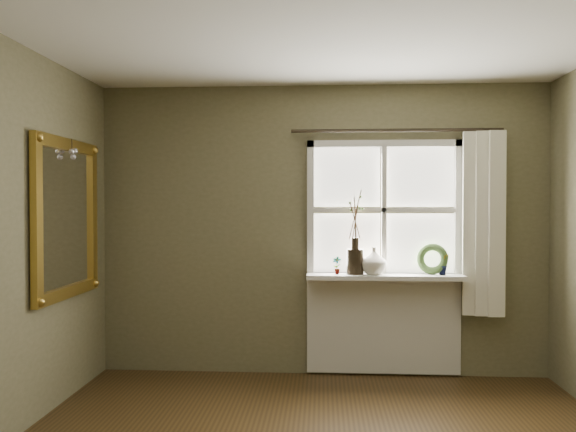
% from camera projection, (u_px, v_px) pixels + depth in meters
% --- Properties ---
extents(wall_back, '(4.00, 0.10, 2.60)m').
position_uv_depth(wall_back, '(322.00, 230.00, 5.10)').
color(wall_back, brown).
rests_on(wall_back, ground).
extents(window_frame, '(1.36, 0.06, 1.24)m').
position_uv_depth(window_frame, '(384.00, 210.00, 4.99)').
color(window_frame, silver).
rests_on(window_frame, wall_back).
extents(window_sill, '(1.36, 0.26, 0.04)m').
position_uv_depth(window_sill, '(385.00, 277.00, 4.89)').
color(window_sill, silver).
rests_on(window_sill, wall_back).
extents(window_apron, '(1.36, 0.04, 0.88)m').
position_uv_depth(window_apron, '(383.00, 324.00, 5.01)').
color(window_apron, silver).
rests_on(window_apron, ground).
extents(dark_jug, '(0.18, 0.18, 0.22)m').
position_uv_depth(dark_jug, '(355.00, 262.00, 4.90)').
color(dark_jug, black).
rests_on(dark_jug, window_sill).
extents(cream_vase, '(0.26, 0.26, 0.24)m').
position_uv_depth(cream_vase, '(374.00, 261.00, 4.89)').
color(cream_vase, beige).
rests_on(cream_vase, window_sill).
extents(wreath, '(0.30, 0.22, 0.28)m').
position_uv_depth(wreath, '(432.00, 262.00, 4.90)').
color(wreath, '#324A21').
rests_on(wreath, window_sill).
extents(potted_plant_left, '(0.10, 0.08, 0.16)m').
position_uv_depth(potted_plant_left, '(337.00, 265.00, 4.91)').
color(potted_plant_left, '#324A21').
rests_on(potted_plant_left, window_sill).
extents(potted_plant_right, '(0.11, 0.10, 0.18)m').
position_uv_depth(potted_plant_right, '(444.00, 264.00, 4.86)').
color(potted_plant_right, '#324A21').
rests_on(potted_plant_right, window_sill).
extents(curtain, '(0.36, 0.12, 1.59)m').
position_uv_depth(curtain, '(483.00, 224.00, 4.84)').
color(curtain, silver).
rests_on(curtain, wall_back).
extents(curtain_rod, '(1.84, 0.03, 0.03)m').
position_uv_depth(curtain_rod, '(396.00, 130.00, 4.91)').
color(curtain_rod, black).
rests_on(curtain_rod, wall_back).
extents(gilt_mirror, '(0.10, 1.03, 1.23)m').
position_uv_depth(gilt_mirror, '(67.00, 218.00, 4.33)').
color(gilt_mirror, white).
rests_on(gilt_mirror, wall_left).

